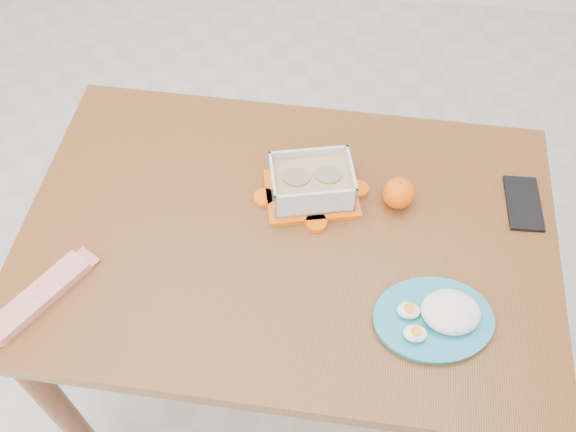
# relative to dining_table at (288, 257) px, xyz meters

# --- Properties ---
(ground) EXTENTS (3.50, 3.50, 0.00)m
(ground) POSITION_rel_dining_table_xyz_m (-0.07, 0.17, -0.65)
(ground) COLOR #B7B7B2
(ground) RESTS_ON ground
(dining_table) EXTENTS (1.18, 0.80, 0.75)m
(dining_table) POSITION_rel_dining_table_xyz_m (0.00, 0.00, 0.00)
(dining_table) COLOR brown
(dining_table) RESTS_ON ground
(food_container) EXTENTS (0.23, 0.20, 0.09)m
(food_container) POSITION_rel_dining_table_xyz_m (0.04, 0.11, 0.15)
(food_container) COLOR #FF6507
(food_container) RESTS_ON dining_table
(orange_fruit) EXTENTS (0.07, 0.07, 0.07)m
(orange_fruit) POSITION_rel_dining_table_xyz_m (0.23, 0.11, 0.14)
(orange_fruit) COLOR #FF4405
(orange_fruit) RESTS_ON dining_table
(rice_plate) EXTENTS (0.27, 0.27, 0.06)m
(rice_plate) POSITION_rel_dining_table_xyz_m (0.32, -0.18, 0.12)
(rice_plate) COLOR teal
(rice_plate) RESTS_ON dining_table
(candy_bar) EXTENTS (0.17, 0.22, 0.02)m
(candy_bar) POSITION_rel_dining_table_xyz_m (-0.48, -0.22, 0.11)
(candy_bar) COLOR red
(candy_bar) RESTS_ON dining_table
(smartphone) EXTENTS (0.08, 0.15, 0.01)m
(smartphone) POSITION_rel_dining_table_xyz_m (0.51, 0.14, 0.11)
(smartphone) COLOR black
(smartphone) RESTS_ON dining_table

